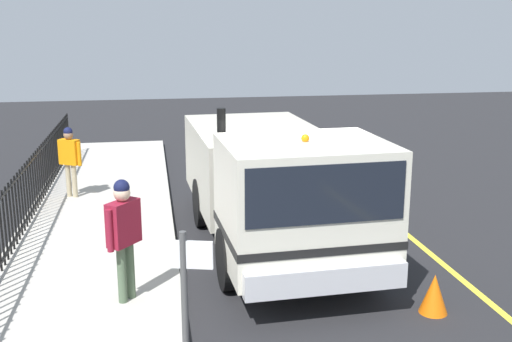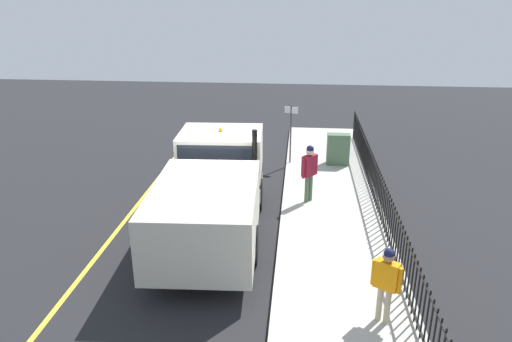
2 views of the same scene
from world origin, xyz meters
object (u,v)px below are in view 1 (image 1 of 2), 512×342
at_px(work_truck, 276,180).
at_px(street_sign, 185,323).
at_px(worker_standing, 124,227).
at_px(traffic_cone, 434,294).
at_px(pedestrian_distant, 70,155).

relative_size(work_truck, street_sign, 2.97).
height_order(work_truck, worker_standing, work_truck).
relative_size(traffic_cone, street_sign, 0.26).
bearing_deg(work_truck, pedestrian_distant, -46.41).
bearing_deg(pedestrian_distant, worker_standing, 134.09).
bearing_deg(traffic_cone, pedestrian_distant, -48.92).
bearing_deg(work_truck, worker_standing, 33.80).
xyz_separation_m(work_truck, street_sign, (1.88, 5.40, 0.20)).
xyz_separation_m(pedestrian_distant, street_sign, (-2.04, 9.14, 0.41)).
height_order(work_truck, traffic_cone, work_truck).
xyz_separation_m(work_truck, pedestrian_distant, (3.92, -3.74, -0.21)).
bearing_deg(street_sign, work_truck, -109.23).
xyz_separation_m(worker_standing, street_sign, (-0.65, 3.52, 0.30)).
relative_size(work_truck, pedestrian_distant, 4.12).
distance_m(work_truck, street_sign, 5.72).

